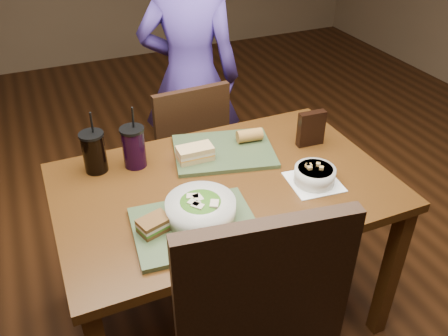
{
  "coord_description": "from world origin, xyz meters",
  "views": [
    {
      "loc": [
        -0.6,
        -1.39,
        1.84
      ],
      "look_at": [
        0.0,
        0.0,
        0.82
      ],
      "focal_mm": 38.0,
      "sensor_mm": 36.0,
      "label": 1
    }
  ],
  "objects_px": {
    "tray_far": "(224,151)",
    "baguette_near": "(243,233)",
    "sandwich_near": "(154,225)",
    "tray_near": "(195,226)",
    "chip_bag": "(311,129)",
    "sandwich_far": "(195,153)",
    "chair_far": "(188,151)",
    "salad_bowl": "(201,208)",
    "baguette_far": "(250,135)",
    "soup_bowl": "(315,175)",
    "cup_berry": "(134,147)",
    "cup_cola": "(94,152)",
    "diner": "(190,78)",
    "dining_table": "(224,201)"
  },
  "relations": [
    {
      "from": "tray_far",
      "to": "baguette_near",
      "type": "distance_m",
      "value": 0.57
    },
    {
      "from": "cup_cola",
      "to": "soup_bowl",
      "type": "bearing_deg",
      "value": -29.01
    },
    {
      "from": "soup_bowl",
      "to": "cup_berry",
      "type": "relative_size",
      "value": 0.79
    },
    {
      "from": "tray_near",
      "to": "baguette_near",
      "type": "bearing_deg",
      "value": -47.97
    },
    {
      "from": "sandwich_far",
      "to": "baguette_near",
      "type": "relative_size",
      "value": 1.39
    },
    {
      "from": "chair_far",
      "to": "chip_bag",
      "type": "bearing_deg",
      "value": -54.09
    },
    {
      "from": "chair_far",
      "to": "sandwich_far",
      "type": "xyz_separation_m",
      "value": [
        -0.13,
        -0.48,
        0.3
      ]
    },
    {
      "from": "sandwich_near",
      "to": "baguette_near",
      "type": "distance_m",
      "value": 0.3
    },
    {
      "from": "salad_bowl",
      "to": "baguette_near",
      "type": "xyz_separation_m",
      "value": [
        0.09,
        -0.16,
        -0.01
      ]
    },
    {
      "from": "tray_far",
      "to": "sandwich_far",
      "type": "relative_size",
      "value": 2.83
    },
    {
      "from": "chair_far",
      "to": "sandwich_near",
      "type": "bearing_deg",
      "value": -115.9
    },
    {
      "from": "chair_far",
      "to": "diner",
      "type": "relative_size",
      "value": 0.58
    },
    {
      "from": "salad_bowl",
      "to": "baguette_far",
      "type": "bearing_deg",
      "value": 46.54
    },
    {
      "from": "dining_table",
      "to": "diner",
      "type": "bearing_deg",
      "value": 77.62
    },
    {
      "from": "tray_far",
      "to": "baguette_far",
      "type": "bearing_deg",
      "value": 8.95
    },
    {
      "from": "salad_bowl",
      "to": "baguette_far",
      "type": "relative_size",
      "value": 2.19
    },
    {
      "from": "dining_table",
      "to": "diner",
      "type": "distance_m",
      "value": 1.0
    },
    {
      "from": "dining_table",
      "to": "salad_bowl",
      "type": "relative_size",
      "value": 5.32
    },
    {
      "from": "salad_bowl",
      "to": "soup_bowl",
      "type": "relative_size",
      "value": 1.15
    },
    {
      "from": "sandwich_far",
      "to": "baguette_far",
      "type": "xyz_separation_m",
      "value": [
        0.27,
        0.04,
        -0.0
      ]
    },
    {
      "from": "baguette_near",
      "to": "cup_berry",
      "type": "relative_size",
      "value": 0.4
    },
    {
      "from": "tray_far",
      "to": "salad_bowl",
      "type": "height_order",
      "value": "salad_bowl"
    },
    {
      "from": "baguette_near",
      "to": "chip_bag",
      "type": "relative_size",
      "value": 0.68
    },
    {
      "from": "baguette_near",
      "to": "chip_bag",
      "type": "xyz_separation_m",
      "value": [
        0.54,
        0.46,
        0.03
      ]
    },
    {
      "from": "tray_far",
      "to": "sandwich_far",
      "type": "bearing_deg",
      "value": -170.25
    },
    {
      "from": "tray_near",
      "to": "salad_bowl",
      "type": "xyz_separation_m",
      "value": [
        0.03,
        0.03,
        0.05
      ]
    },
    {
      "from": "chair_far",
      "to": "tray_far",
      "type": "height_order",
      "value": "chair_far"
    },
    {
      "from": "sandwich_near",
      "to": "baguette_near",
      "type": "xyz_separation_m",
      "value": [
        0.26,
        -0.16,
        0.0
      ]
    },
    {
      "from": "baguette_far",
      "to": "sandwich_far",
      "type": "bearing_deg",
      "value": -170.64
    },
    {
      "from": "baguette_near",
      "to": "cup_cola",
      "type": "bearing_deg",
      "value": 119.93
    },
    {
      "from": "sandwich_far",
      "to": "baguette_far",
      "type": "bearing_deg",
      "value": 9.36
    },
    {
      "from": "diner",
      "to": "sandwich_near",
      "type": "distance_m",
      "value": 1.28
    },
    {
      "from": "chair_far",
      "to": "salad_bowl",
      "type": "relative_size",
      "value": 3.68
    },
    {
      "from": "salad_bowl",
      "to": "sandwich_far",
      "type": "relative_size",
      "value": 1.64
    },
    {
      "from": "dining_table",
      "to": "cup_cola",
      "type": "height_order",
      "value": "cup_cola"
    },
    {
      "from": "cup_cola",
      "to": "chip_bag",
      "type": "height_order",
      "value": "cup_cola"
    },
    {
      "from": "chair_far",
      "to": "cup_cola",
      "type": "distance_m",
      "value": 0.72
    },
    {
      "from": "baguette_far",
      "to": "baguette_near",
      "type": "bearing_deg",
      "value": -117.71
    },
    {
      "from": "salad_bowl",
      "to": "sandwich_near",
      "type": "relative_size",
      "value": 2.02
    },
    {
      "from": "tray_far",
      "to": "salad_bowl",
      "type": "distance_m",
      "value": 0.46
    },
    {
      "from": "chair_far",
      "to": "cup_berry",
      "type": "relative_size",
      "value": 3.35
    },
    {
      "from": "tray_far",
      "to": "chair_far",
      "type": "bearing_deg",
      "value": 91.56
    },
    {
      "from": "salad_bowl",
      "to": "baguette_near",
      "type": "distance_m",
      "value": 0.18
    },
    {
      "from": "tray_near",
      "to": "salad_bowl",
      "type": "distance_m",
      "value": 0.06
    },
    {
      "from": "cup_cola",
      "to": "diner",
      "type": "bearing_deg",
      "value": 46.24
    },
    {
      "from": "tray_near",
      "to": "soup_bowl",
      "type": "height_order",
      "value": "soup_bowl"
    },
    {
      "from": "chair_far",
      "to": "diner",
      "type": "bearing_deg",
      "value": 65.95
    },
    {
      "from": "tray_near",
      "to": "chip_bag",
      "type": "bearing_deg",
      "value": 26.31
    },
    {
      "from": "soup_bowl",
      "to": "chip_bag",
      "type": "relative_size",
      "value": 1.34
    },
    {
      "from": "salad_bowl",
      "to": "cup_cola",
      "type": "relative_size",
      "value": 0.92
    }
  ]
}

